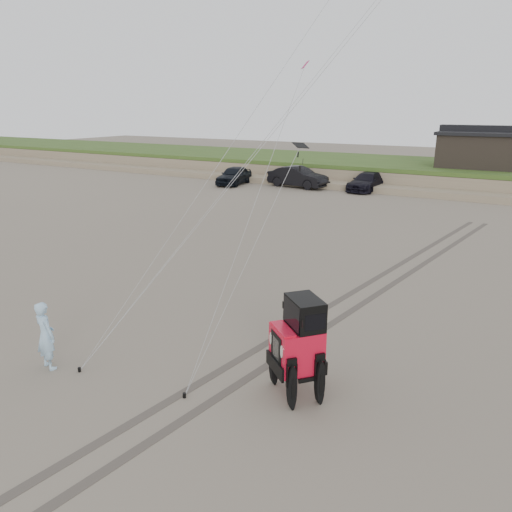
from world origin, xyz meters
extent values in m
plane|color=#6B6054|center=(0.00, 0.00, 0.00)|extent=(160.00, 160.00, 0.00)
cube|color=#7A6B54|center=(0.00, 38.00, 0.70)|extent=(160.00, 12.00, 1.40)
cube|color=#2D4719|center=(0.00, 38.00, 1.55)|extent=(160.00, 12.00, 0.35)
cube|color=#7A6B54|center=(0.00, 31.50, 0.25)|extent=(160.00, 3.50, 0.50)
cube|color=black|center=(2.00, 37.00, 3.03)|extent=(6.00, 5.00, 2.60)
cube|color=black|center=(2.00, 37.00, 4.45)|extent=(6.40, 5.40, 0.25)
cube|color=black|center=(2.00, 37.00, 4.83)|extent=(6.40, 1.20, 0.50)
imported|color=black|center=(-16.39, 28.28, 0.79)|extent=(2.57, 4.87, 1.58)
imported|color=black|center=(-10.92, 29.70, 0.86)|extent=(5.41, 2.51, 1.72)
imported|color=black|center=(-5.35, 30.90, 0.71)|extent=(2.25, 5.02, 1.43)
imported|color=#96D2E8|center=(-3.33, -1.00, 0.91)|extent=(0.74, 0.56, 1.83)
cube|color=black|center=(1.05, 4.72, 5.49)|extent=(0.42, 0.53, 0.19)
cube|color=#C9195E|center=(-0.85, 8.95, 7.97)|extent=(0.47, 0.54, 0.27)
cylinder|color=black|center=(-2.47, -0.76, 0.06)|extent=(0.08, 0.08, 0.12)
cylinder|color=black|center=(0.60, -0.34, 0.06)|extent=(0.08, 0.08, 0.12)
cube|color=#4C443D|center=(1.60, 8.00, 0.00)|extent=(4.42, 29.74, 0.01)
cube|color=#4C443D|center=(2.40, 8.00, 0.00)|extent=(4.42, 29.74, 0.01)
camera|label=1|loc=(7.21, -8.33, 6.55)|focal=35.00mm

